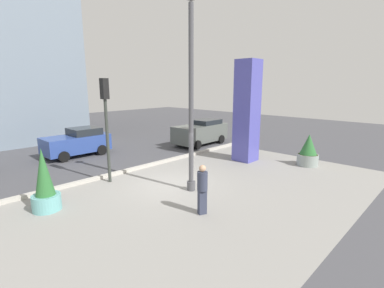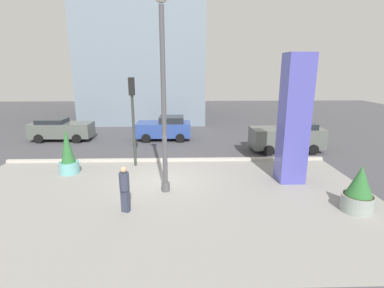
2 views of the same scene
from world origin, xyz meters
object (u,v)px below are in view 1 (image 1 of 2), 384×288
(car_curb_east, at_px, (77,142))
(pedestrian_on_sidewalk, at_px, (202,187))
(potted_plant_by_pillar, at_px, (308,152))
(car_intersection, at_px, (201,132))
(art_pillar_blue, at_px, (247,111))
(potted_plant_curbside, at_px, (45,185))
(traffic_light_corner, at_px, (106,114))
(lamp_post, at_px, (191,101))

(car_curb_east, relative_size, pedestrian_on_sidewalk, 2.19)
(potted_plant_by_pillar, relative_size, car_intersection, 0.39)
(art_pillar_blue, xyz_separation_m, potted_plant_curbside, (-10.81, 1.30, -1.98))
(car_intersection, bearing_deg, car_curb_east, 157.22)
(traffic_light_corner, distance_m, pedestrian_on_sidewalk, 5.78)
(car_curb_east, xyz_separation_m, pedestrian_on_sidewalk, (-0.78, -11.32, 0.13))
(art_pillar_blue, distance_m, car_curb_east, 10.72)
(lamp_post, height_order, pedestrian_on_sidewalk, lamp_post)
(art_pillar_blue, bearing_deg, car_intersection, 72.29)
(traffic_light_corner, bearing_deg, potted_plant_curbside, -161.20)
(potted_plant_curbside, distance_m, traffic_light_corner, 4.03)
(lamp_post, height_order, traffic_light_corner, lamp_post)
(pedestrian_on_sidewalk, bearing_deg, car_intersection, 42.28)
(pedestrian_on_sidewalk, bearing_deg, car_curb_east, 86.03)
(potted_plant_curbside, height_order, potted_plant_by_pillar, potted_plant_curbside)
(potted_plant_curbside, xyz_separation_m, traffic_light_corner, (3.17, 1.08, 2.23))
(car_intersection, xyz_separation_m, car_curb_east, (-7.98, 3.35, -0.08))
(art_pillar_blue, bearing_deg, lamp_post, -169.31)
(potted_plant_by_pillar, bearing_deg, car_intersection, 88.97)
(car_intersection, relative_size, pedestrian_on_sidewalk, 2.54)
(art_pillar_blue, xyz_separation_m, traffic_light_corner, (-7.64, 2.38, 0.26))
(lamp_post, distance_m, potted_plant_by_pillar, 8.11)
(art_pillar_blue, relative_size, traffic_light_corner, 1.24)
(art_pillar_blue, bearing_deg, potted_plant_curbside, 173.13)
(pedestrian_on_sidewalk, bearing_deg, potted_plant_curbside, 130.58)
(traffic_light_corner, xyz_separation_m, car_intersection, (9.24, 2.63, -2.23))
(car_curb_east, bearing_deg, car_intersection, -22.78)
(potted_plant_by_pillar, bearing_deg, potted_plant_curbside, 160.05)
(traffic_light_corner, relative_size, car_intersection, 1.04)
(lamp_post, height_order, car_curb_east, lamp_post)
(car_intersection, relative_size, car_curb_east, 1.16)
(car_intersection, distance_m, pedestrian_on_sidewalk, 11.85)
(potted_plant_by_pillar, relative_size, pedestrian_on_sidewalk, 1.00)
(art_pillar_blue, xyz_separation_m, car_curb_east, (-6.38, 8.37, -2.05))
(lamp_post, distance_m, traffic_light_corner, 3.99)
(art_pillar_blue, distance_m, potted_plant_by_pillar, 4.07)
(potted_plant_curbside, bearing_deg, pedestrian_on_sidewalk, -49.42)
(art_pillar_blue, height_order, potted_plant_by_pillar, art_pillar_blue)
(potted_plant_by_pillar, bearing_deg, art_pillar_blue, 114.80)
(lamp_post, bearing_deg, potted_plant_by_pillar, -15.84)
(potted_plant_by_pillar, bearing_deg, lamp_post, 164.16)
(traffic_light_corner, xyz_separation_m, pedestrian_on_sidewalk, (0.48, -5.34, -2.18))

